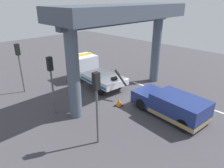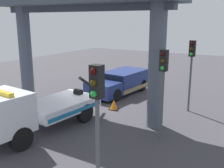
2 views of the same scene
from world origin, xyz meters
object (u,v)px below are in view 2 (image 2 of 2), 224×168
at_px(traffic_cone_orange, 114,105).
at_px(towed_van_green, 120,83).
at_px(traffic_light_mid, 97,106).
at_px(traffic_light_near, 191,60).
at_px(traffic_light_far, 163,75).
at_px(tow_truck_white, 29,110).

bearing_deg(traffic_cone_orange, towed_van_green, -156.48).
xyz_separation_m(towed_van_green, traffic_cone_orange, (3.46, 1.51, -0.49)).
bearing_deg(traffic_light_mid, traffic_light_near, 180.00).
height_order(traffic_light_far, traffic_cone_orange, traffic_light_far).
relative_size(tow_truck_white, traffic_light_far, 1.81).
height_order(tow_truck_white, traffic_light_far, traffic_light_far).
bearing_deg(traffic_light_near, traffic_cone_orange, -62.36).
height_order(towed_van_green, traffic_cone_orange, towed_van_green).
height_order(towed_van_green, traffic_light_near, traffic_light_near).
relative_size(traffic_light_near, traffic_light_far, 1.02).
height_order(traffic_light_near, traffic_light_far, traffic_light_near).
height_order(tow_truck_white, traffic_light_mid, traffic_light_mid).
bearing_deg(traffic_light_mid, traffic_light_far, 180.00).
distance_m(traffic_light_near, traffic_light_mid, 9.50).
bearing_deg(traffic_light_near, towed_van_green, -104.71).
bearing_deg(traffic_light_far, tow_truck_white, -64.51).
distance_m(tow_truck_white, towed_van_green, 8.55).
distance_m(tow_truck_white, traffic_cone_orange, 5.39).
bearing_deg(traffic_cone_orange, tow_truck_white, -17.36).
bearing_deg(towed_van_green, tow_truck_white, -0.52).
height_order(towed_van_green, traffic_light_far, traffic_light_far).
relative_size(traffic_light_mid, traffic_cone_orange, 6.71).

